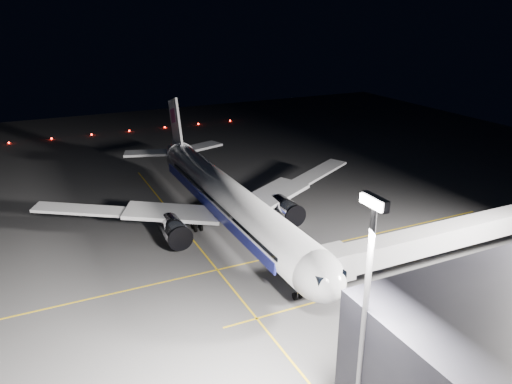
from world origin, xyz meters
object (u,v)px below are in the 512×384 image
(jet_bridge, at_px, (428,240))
(safety_cone_b, at_px, (248,219))
(floodlight_mast_south, at_px, (366,305))
(baggage_tug, at_px, (281,203))
(safety_cone_c, at_px, (287,217))
(airliner, at_px, (227,198))
(safety_cone_a, at_px, (252,224))

(jet_bridge, distance_m, safety_cone_b, 28.62)
(floodlight_mast_south, relative_size, baggage_tug, 7.87)
(safety_cone_c, bearing_deg, jet_bridge, 19.08)
(jet_bridge, distance_m, safety_cone_c, 24.29)
(floodlight_mast_south, distance_m, safety_cone_b, 45.53)
(airliner, bearing_deg, baggage_tug, 111.04)
(jet_bridge, xyz_separation_m, safety_cone_c, (-22.60, -7.82, -4.24))
(airliner, bearing_deg, safety_cone_b, 110.95)
(safety_cone_c, bearing_deg, baggage_tug, 162.91)
(baggage_tug, xyz_separation_m, safety_cone_b, (2.91, -7.56, -0.44))
(jet_bridge, relative_size, baggage_tug, 13.08)
(floodlight_mast_south, distance_m, baggage_tug, 50.32)
(safety_cone_b, height_order, safety_cone_c, safety_cone_c)
(safety_cone_c, bearing_deg, floodlight_mast_south, -21.82)
(jet_bridge, relative_size, safety_cone_c, 50.15)
(safety_cone_c, bearing_deg, safety_cone_a, -92.24)
(baggage_tug, relative_size, safety_cone_c, 3.83)
(safety_cone_b, distance_m, safety_cone_c, 6.37)
(floodlight_mast_south, bearing_deg, safety_cone_c, 158.18)
(jet_bridge, distance_m, floodlight_mast_south, 31.05)
(jet_bridge, bearing_deg, safety_cone_b, -150.74)
(baggage_tug, distance_m, safety_cone_a, 9.13)
(jet_bridge, relative_size, safety_cone_a, 63.84)
(airliner, distance_m, safety_cone_a, 6.32)
(floodlight_mast_south, relative_size, safety_cone_a, 38.42)
(floodlight_mast_south, xyz_separation_m, safety_cone_b, (-42.69, 10.24, -12.06))
(jet_bridge, relative_size, floodlight_mast_south, 1.66)
(airliner, xyz_separation_m, safety_cone_b, (-1.62, 4.22, -4.86))
(safety_cone_b, bearing_deg, baggage_tug, 111.09)
(baggage_tug, bearing_deg, safety_cone_a, -74.85)
(baggage_tug, bearing_deg, safety_cone_c, -33.41)
(jet_bridge, bearing_deg, baggage_tug, -167.19)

